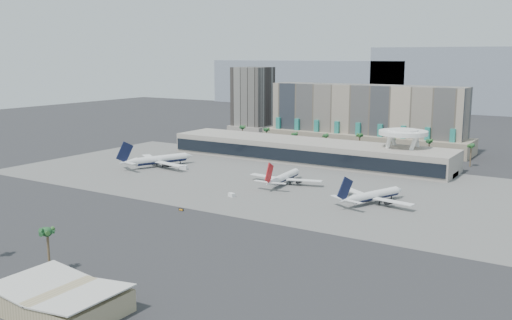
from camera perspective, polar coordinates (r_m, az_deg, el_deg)
The scene contains 16 objects.
ground at distance 245.13m, azimuth -6.83°, elevation -4.06°, with size 900.00×900.00×0.00m, color #232326.
apron_pad at distance 288.65m, azimuth 0.06°, elevation -1.78°, with size 260.00×130.00×0.06m, color #5B5B59.
mountain_ridge at distance 665.80m, azimuth 21.82°, elevation 6.99°, with size 680.00×60.00×70.00m.
hotel at distance 387.18m, azimuth 10.82°, elevation 3.67°, with size 140.00×30.00×42.00m.
office_tower at distance 457.07m, azimuth -0.32°, elevation 5.63°, with size 30.00×30.00×52.00m.
terminal at distance 334.30m, azimuth 5.08°, elevation 0.99°, with size 170.00×32.50×14.50m.
saucer_structure at distance 317.37m, azimuth 14.50°, elevation 2.38°, with size 26.00×26.00×21.89m.
palm_row at distance 362.16m, azimuth 8.63°, elevation 2.28°, with size 157.80×2.80×13.10m.
hangar_right at distance 148.75m, azimuth -18.93°, elevation -13.12°, with size 30.55×20.60×6.89m.
airliner_left at distance 321.00m, azimuth -9.77°, elevation 0.04°, with size 42.61×43.95×16.02m.
airliner_centre at distance 273.87m, azimuth 2.80°, elevation -1.74°, with size 37.53×38.77×13.38m.
airliner_right at distance 243.16m, azimuth 11.61°, elevation -3.49°, with size 36.30×37.45×13.62m.
service_vehicle_a at distance 311.72m, azimuth -7.35°, elevation -0.73°, with size 4.90×2.39×2.39m, color white.
service_vehicle_b at distance 250.03m, azimuth -2.44°, elevation -3.51°, with size 3.24×1.85×1.67m, color silver.
taxiway_sign at distance 229.68m, azimuth -7.50°, elevation -4.94°, with size 2.24×0.47×1.01m.
near_palm_b at distance 172.28m, azimuth -20.13°, elevation -7.23°, with size 6.00×6.00×13.47m.
Camera 1 is at (150.49, -183.68, 60.88)m, focal length 40.00 mm.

